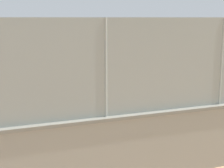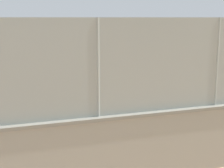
% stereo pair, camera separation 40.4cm
% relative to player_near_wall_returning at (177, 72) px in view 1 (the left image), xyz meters
% --- Properties ---
extents(ground_plane, '(260.00, 260.00, 0.00)m').
position_rel_player_near_wall_returning_xyz_m(ground_plane, '(5.63, -1.79, -0.94)').
color(ground_plane, tan).
extents(perimeter_wall, '(25.26, 0.93, 1.67)m').
position_rel_player_near_wall_returning_xyz_m(perimeter_wall, '(4.00, 8.79, -0.10)').
color(perimeter_wall, gray).
rests_on(perimeter_wall, ground_plane).
extents(fence_panel_on_wall, '(24.81, 0.60, 2.19)m').
position_rel_player_near_wall_returning_xyz_m(fence_panel_on_wall, '(4.00, 8.79, 1.82)').
color(fence_panel_on_wall, gray).
rests_on(fence_panel_on_wall, perimeter_wall).
extents(player_near_wall_returning, '(1.23, 0.75, 1.60)m').
position_rel_player_near_wall_returning_xyz_m(player_near_wall_returning, '(0.00, 0.00, 0.00)').
color(player_near_wall_returning, black).
rests_on(player_near_wall_returning, ground_plane).
extents(player_foreground_swinging, '(0.73, 1.03, 1.56)m').
position_rel_player_near_wall_returning_xyz_m(player_foreground_swinging, '(5.56, 2.63, -0.03)').
color(player_foreground_swinging, navy).
rests_on(player_foreground_swinging, ground_plane).
extents(sports_ball, '(0.15, 0.15, 0.15)m').
position_rel_player_near_wall_returning_xyz_m(sports_ball, '(0.66, 1.03, 0.42)').
color(sports_ball, orange).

